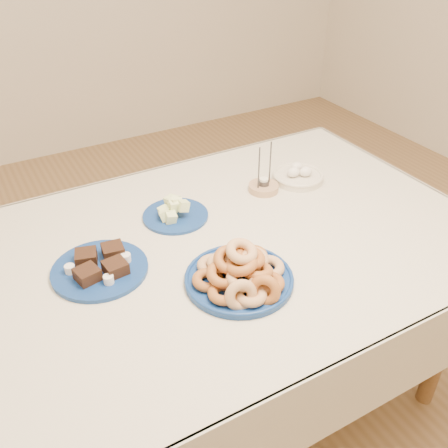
{
  "coord_description": "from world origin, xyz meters",
  "views": [
    {
      "loc": [
        -0.59,
        -1.09,
        1.66
      ],
      "look_at": [
        0.0,
        -0.05,
        0.85
      ],
      "focal_mm": 40.0,
      "sensor_mm": 36.0,
      "label": 1
    }
  ],
  "objects": [
    {
      "name": "donut_platter",
      "position": [
        -0.03,
        -0.2,
        0.79
      ],
      "size": [
        0.39,
        0.39,
        0.14
      ],
      "rotation": [
        0.0,
        0.0,
        -0.36
      ],
      "color": "navy",
      "rests_on": "dining_table"
    },
    {
      "name": "melon_plate",
      "position": [
        -0.05,
        0.19,
        0.77
      ],
      "size": [
        0.28,
        0.28,
        0.08
      ],
      "rotation": [
        0.0,
        0.0,
        -0.39
      ],
      "color": "navy",
      "rests_on": "dining_table"
    },
    {
      "name": "egg_bowl",
      "position": [
        0.46,
        0.2,
        0.77
      ],
      "size": [
        0.22,
        0.22,
        0.06
      ],
      "rotation": [
        0.0,
        0.0,
        -0.19
      ],
      "color": "beige",
      "rests_on": "dining_table"
    },
    {
      "name": "dining_table",
      "position": [
        0.0,
        0.0,
        0.64
      ],
      "size": [
        1.71,
        1.11,
        0.75
      ],
      "color": "brown",
      "rests_on": "ground"
    },
    {
      "name": "ground",
      "position": [
        0.0,
        0.0,
        0.0
      ],
      "size": [
        5.0,
        5.0,
        0.0
      ],
      "primitive_type": "plane",
      "color": "olive",
      "rests_on": "ground"
    },
    {
      "name": "brownie_plate",
      "position": [
        -0.35,
        0.04,
        0.77
      ],
      "size": [
        0.28,
        0.28,
        0.05
      ],
      "rotation": [
        0.0,
        0.0,
        0.03
      ],
      "color": "navy",
      "rests_on": "dining_table"
    },
    {
      "name": "candle_holder",
      "position": [
        0.3,
        0.2,
        0.77
      ],
      "size": [
        0.14,
        0.14,
        0.18
      ],
      "rotation": [
        0.0,
        0.0,
        0.31
      ],
      "color": "#A67F5C",
      "rests_on": "dining_table"
    }
  ]
}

